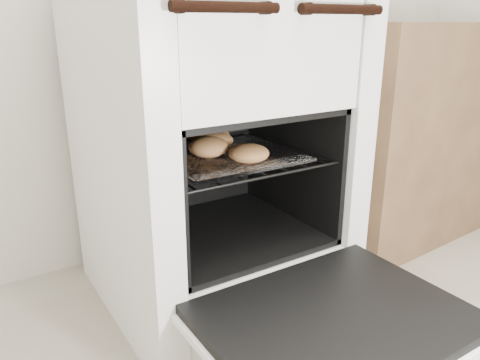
% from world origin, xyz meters
% --- Properties ---
extents(stove, '(0.63, 0.70, 0.96)m').
position_xyz_m(stove, '(-0.03, 1.15, 0.47)').
color(stove, white).
rests_on(stove, ground).
extents(oven_door, '(0.56, 0.44, 0.04)m').
position_xyz_m(oven_door, '(-0.03, 0.62, 0.21)').
color(oven_door, black).
rests_on(oven_door, stove).
extents(oven_rack, '(0.46, 0.44, 0.01)m').
position_xyz_m(oven_rack, '(-0.03, 1.08, 0.46)').
color(oven_rack, black).
rests_on(oven_rack, stove).
extents(foil_sheet, '(0.36, 0.31, 0.01)m').
position_xyz_m(foil_sheet, '(-0.03, 1.06, 0.47)').
color(foil_sheet, white).
rests_on(foil_sheet, oven_rack).
extents(baked_rolls, '(0.25, 0.33, 0.05)m').
position_xyz_m(baked_rolls, '(-0.05, 1.10, 0.50)').
color(baked_rolls, '#BD824B').
rests_on(baked_rolls, foil_sheet).
extents(counter, '(0.84, 0.59, 0.81)m').
position_xyz_m(counter, '(0.86, 1.23, 0.40)').
color(counter, brown).
rests_on(counter, ground).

